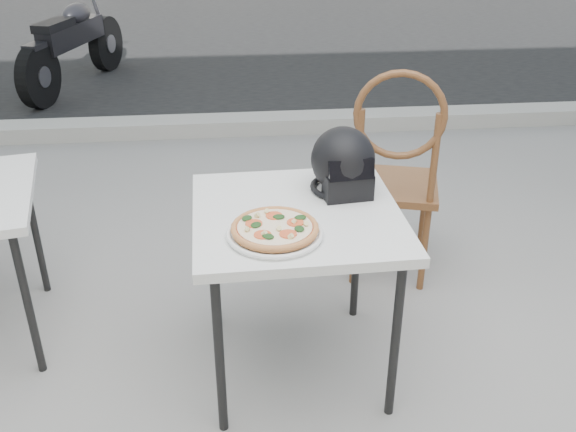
{
  "coord_description": "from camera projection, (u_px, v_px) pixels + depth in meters",
  "views": [
    {
      "loc": [
        -0.34,
        -1.88,
        1.81
      ],
      "look_at": [
        -0.15,
        0.07,
        0.77
      ],
      "focal_mm": 40.0,
      "sensor_mm": 36.0,
      "label": 1
    }
  ],
  "objects": [
    {
      "name": "motorcycle",
      "position": [
        74.0,
        45.0,
        6.06
      ],
      "size": [
        0.71,
        1.77,
        0.91
      ],
      "rotation": [
        0.0,
        0.0,
        -0.31
      ],
      "color": "black",
      "rests_on": "street_asphalt"
    },
    {
      "name": "ground",
      "position": [
        327.0,
        395.0,
        2.53
      ],
      "size": [
        80.0,
        80.0,
        0.0
      ],
      "primitive_type": "plane",
      "color": "gray",
      "rests_on": "ground"
    },
    {
      "name": "cafe_chair_main",
      "position": [
        396.0,
        166.0,
        3.0
      ],
      "size": [
        0.51,
        0.51,
        1.09
      ],
      "rotation": [
        0.0,
        0.0,
        2.87
      ],
      "color": "brown",
      "rests_on": "ground"
    },
    {
      "name": "cafe_table_main",
      "position": [
        297.0,
        227.0,
        2.38
      ],
      "size": [
        0.78,
        0.78,
        0.72
      ],
      "rotation": [
        0.0,
        0.0,
        0.03
      ],
      "color": "silver",
      "rests_on": "ground"
    },
    {
      "name": "helmet",
      "position": [
        343.0,
        164.0,
        2.45
      ],
      "size": [
        0.28,
        0.28,
        0.25
      ],
      "rotation": [
        0.0,
        0.0,
        0.11
      ],
      "color": "black",
      "rests_on": "cafe_table_main"
    },
    {
      "name": "plate",
      "position": [
        275.0,
        234.0,
        2.18
      ],
      "size": [
        0.36,
        0.36,
        0.02
      ],
      "rotation": [
        0.0,
        0.0,
        -0.09
      ],
      "color": "white",
      "rests_on": "cafe_table_main"
    },
    {
      "name": "pizza",
      "position": [
        275.0,
        228.0,
        2.17
      ],
      "size": [
        0.31,
        0.31,
        0.04
      ],
      "rotation": [
        0.0,
        0.0,
        0.04
      ],
      "color": "#CA844A",
      "rests_on": "plate"
    },
    {
      "name": "street_asphalt",
      "position": [
        248.0,
        28.0,
        8.68
      ],
      "size": [
        30.0,
        8.0,
        0.0
      ],
      "primitive_type": "cube",
      "color": "black",
      "rests_on": "ground"
    },
    {
      "name": "curb",
      "position": [
        270.0,
        123.0,
        5.14
      ],
      "size": [
        30.0,
        0.25,
        0.12
      ],
      "primitive_type": "cube",
      "color": "#A09E96",
      "rests_on": "ground"
    }
  ]
}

